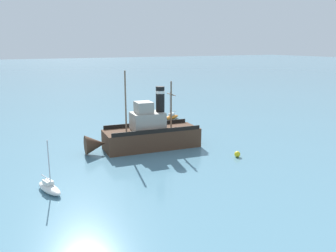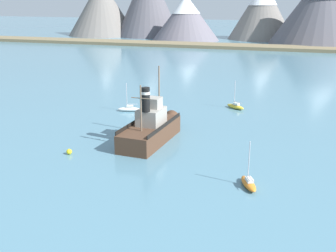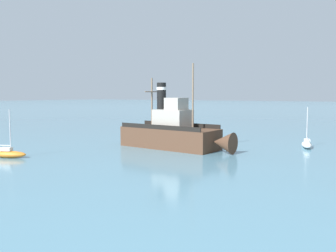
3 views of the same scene
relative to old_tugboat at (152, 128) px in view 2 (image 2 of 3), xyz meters
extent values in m
plane|color=teal|center=(-0.86, 0.14, -1.83)|extent=(600.00, 600.00, 0.00)
cone|color=slate|center=(-75.31, 145.07, 11.54)|extent=(33.49, 33.49, 26.74)
cone|color=#56545B|center=(-51.90, 147.76, 15.07)|extent=(31.40, 31.40, 33.79)
cone|color=slate|center=(-29.32, 132.89, 7.74)|extent=(29.57, 29.57, 19.14)
cone|color=white|center=(-29.32, 132.89, 13.51)|extent=(12.49, 12.49, 7.70)
cone|color=slate|center=(2.15, 148.07, 10.87)|extent=(29.70, 29.70, 25.41)
cone|color=#56545B|center=(27.42, 133.15, 13.22)|extent=(41.66, 41.66, 30.10)
cube|color=#7A6B4C|center=(-0.86, 110.01, -1.23)|extent=(240.00, 12.00, 1.20)
cube|color=#4C3323|center=(-0.05, -0.61, -0.63)|extent=(5.39, 12.33, 2.40)
cone|color=#4C3323|center=(0.55, 6.56, -0.63)|extent=(2.54, 2.59, 2.35)
cube|color=#9E998E|center=(-0.01, -0.11, 1.67)|extent=(3.32, 4.24, 2.20)
cube|color=#9E998E|center=(0.03, 0.38, 3.47)|extent=(2.36, 2.18, 1.40)
cylinder|color=black|center=(-0.15, -1.81, 4.37)|extent=(1.10, 1.10, 3.20)
cylinder|color=silver|center=(-0.15, -1.81, 5.27)|extent=(1.16, 1.16, 0.35)
cylinder|color=#75604C|center=(0.22, 2.68, 4.32)|extent=(0.20, 0.20, 7.50)
cylinder|color=#75604C|center=(-0.28, -3.30, 3.57)|extent=(0.20, 0.20, 6.00)
cylinder|color=#75604C|center=(-0.28, -3.30, 4.89)|extent=(2.60, 0.34, 0.12)
cube|color=black|center=(-2.20, -0.43, 0.82)|extent=(1.07, 11.37, 0.50)
cube|color=black|center=(2.10, -0.79, 0.82)|extent=(1.07, 11.37, 0.50)
ellipsoid|color=white|center=(-8.76, 13.43, -1.48)|extent=(3.96, 2.10, 0.70)
cube|color=silver|center=(-8.57, 13.48, -0.95)|extent=(1.23, 0.92, 0.36)
cylinder|color=#B7B7BC|center=(-9.05, 13.35, 0.97)|extent=(0.10, 0.10, 4.20)
cylinder|color=#B7B7BC|center=(-8.19, 13.59, -0.58)|extent=(1.75, 0.57, 0.08)
ellipsoid|color=gold|center=(8.59, 20.42, -1.48)|extent=(3.74, 3.09, 0.70)
cube|color=silver|center=(8.75, 20.30, -0.95)|extent=(1.27, 1.16, 0.36)
cylinder|color=#B7B7BC|center=(8.35, 20.59, 0.97)|extent=(0.10, 0.10, 4.20)
cylinder|color=#B7B7BC|center=(9.08, 20.07, -0.58)|extent=(1.52, 1.10, 0.08)
ellipsoid|color=orange|center=(14.35, -10.93, -1.48)|extent=(2.52, 3.92, 0.70)
cube|color=silver|center=(14.43, -11.11, -0.95)|extent=(1.02, 1.26, 0.36)
cylinder|color=#B7B7BC|center=(14.23, -10.65, 0.97)|extent=(0.10, 0.10, 4.20)
cylinder|color=#B7B7BC|center=(14.59, -11.48, -0.58)|extent=(0.79, 1.68, 0.08)
sphere|color=yellow|center=(-8.26, -7.93, -1.48)|extent=(0.70, 0.70, 0.70)
camera|label=1|loc=(-40.09, 17.49, 11.15)|focal=38.00mm
camera|label=2|loc=(17.81, -51.67, 17.27)|focal=45.00mm
camera|label=3|loc=(36.00, 21.62, 4.58)|focal=38.00mm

